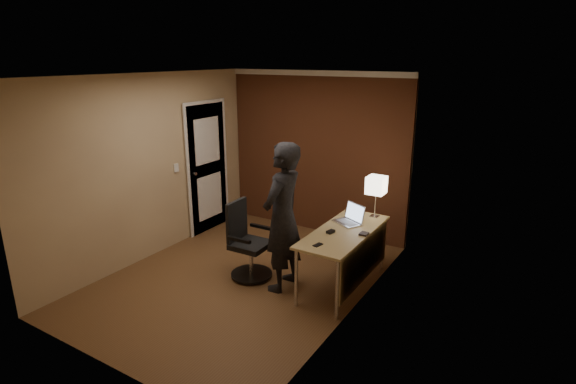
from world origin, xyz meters
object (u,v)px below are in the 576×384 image
object	(u,v)px
laptop	(351,218)
mouse	(331,232)
desk	(349,242)
person	(283,217)
wallet	(364,234)
office_chair	(247,245)
phone	(318,245)
desk_lamp	(376,186)

from	to	relation	value
laptop	mouse	bearing A→B (deg)	-97.87
desk	person	world-z (taller)	person
wallet	laptop	bearing A→B (deg)	135.40
office_chair	phone	bearing A→B (deg)	-8.42
wallet	person	xyz separation A→B (m)	(-0.87, -0.38, 0.15)
desk	wallet	xyz separation A→B (m)	(0.18, -0.00, 0.14)
desk	desk_lamp	world-z (taller)	desk_lamp
mouse	person	distance (m)	0.58
desk	person	bearing A→B (deg)	-151.06
desk	office_chair	distance (m)	1.29
mouse	office_chair	distance (m)	1.12
phone	wallet	distance (m)	0.63
desk_lamp	mouse	xyz separation A→B (m)	(-0.24, -0.78, -0.40)
desk_lamp	mouse	distance (m)	0.91
phone	person	xyz separation A→B (m)	(-0.55, 0.16, 0.16)
desk	laptop	size ratio (longest dim) A/B	3.64
office_chair	person	xyz separation A→B (m)	(0.53, 0.00, 0.47)
desk_lamp	wallet	bearing A→B (deg)	-80.02
laptop	mouse	xyz separation A→B (m)	(-0.06, -0.44, -0.05)
desk	wallet	world-z (taller)	wallet
office_chair	laptop	bearing A→B (deg)	31.22
desk	laptop	xyz separation A→B (m)	(-0.11, 0.29, 0.19)
mouse	wallet	bearing A→B (deg)	34.76
desk	wallet	bearing A→B (deg)	-0.04
wallet	person	size ratio (longest dim) A/B	0.06
office_chair	person	distance (m)	0.71
wallet	office_chair	distance (m)	1.48
office_chair	wallet	bearing A→B (deg)	15.34
desk_lamp	phone	size ratio (longest dim) A/B	4.65
office_chair	person	bearing A→B (deg)	0.22
person	desk_lamp	bearing A→B (deg)	141.26
laptop	desk_lamp	bearing A→B (deg)	61.91
phone	desk	bearing A→B (deg)	86.67
phone	person	distance (m)	0.60
desk_lamp	phone	distance (m)	1.26
desk_lamp	person	size ratio (longest dim) A/B	0.30
desk	phone	size ratio (longest dim) A/B	13.04
laptop	wallet	world-z (taller)	laptop
laptop	person	size ratio (longest dim) A/B	0.23
phone	desk_lamp	bearing A→B (deg)	91.00
desk	wallet	distance (m)	0.22
desk_lamp	laptop	world-z (taller)	desk_lamp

